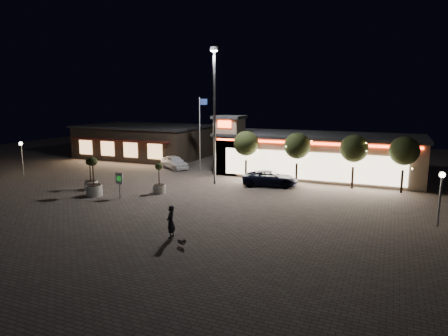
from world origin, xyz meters
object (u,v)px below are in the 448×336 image
at_px(pickup_truck, 270,178).
at_px(valet_sign, 119,181).
at_px(planter_left, 91,180).
at_px(planter_mid, 94,184).
at_px(pedestrian, 171,222).
at_px(white_sedan, 175,162).

distance_m(pickup_truck, valet_sign, 13.34).
xyz_separation_m(planter_left, planter_mid, (1.77, -1.64, 0.13)).
distance_m(pedestrian, planter_mid, 12.50).
height_order(pedestrian, planter_mid, planter_mid).
bearing_deg(planter_mid, planter_left, 137.23).
bearing_deg(planter_left, planter_mid, -42.77).
relative_size(white_sedan, planter_left, 1.57).
distance_m(white_sedan, valet_sign, 13.69).
height_order(pickup_truck, valet_sign, valet_sign).
relative_size(planter_left, valet_sign, 1.37).
distance_m(pickup_truck, planter_mid, 15.30).
bearing_deg(planter_mid, white_sedan, 91.22).
relative_size(pickup_truck, pedestrian, 2.65).
distance_m(pickup_truck, white_sedan, 13.19).
bearing_deg(valet_sign, pickup_truck, 43.06).
distance_m(pickup_truck, pedestrian, 15.45).
height_order(white_sedan, planter_mid, planter_mid).
distance_m(planter_left, valet_sign, 4.50).
height_order(pickup_truck, pedestrian, pedestrian).
bearing_deg(planter_left, pickup_truck, 28.65).
distance_m(pickup_truck, planter_left, 15.89).
xyz_separation_m(white_sedan, valet_sign, (2.73, -13.39, 0.69)).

